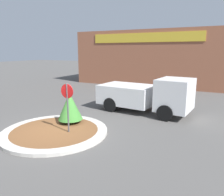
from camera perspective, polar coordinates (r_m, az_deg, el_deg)
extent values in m
plane|color=#514F4C|center=(10.42, -14.62, -8.80)|extent=(120.00, 120.00, 0.00)
cylinder|color=#BCB7AD|center=(10.39, -14.64, -8.45)|extent=(4.76, 4.76, 0.14)
cylinder|color=brown|center=(10.39, -14.64, -8.44)|extent=(3.91, 3.91, 0.14)
cylinder|color=#4C4C51|center=(9.70, -11.45, -3.05)|extent=(0.07, 0.07, 2.31)
cylinder|color=#B71414|center=(9.52, -11.66, 1.76)|extent=(0.63, 0.03, 0.63)
cylinder|color=brown|center=(11.23, -10.76, -5.85)|extent=(0.08, 0.08, 0.17)
cone|color=#3D7F33|center=(11.02, -10.92, -2.09)|extent=(1.22, 1.22, 1.35)
cube|color=white|center=(12.68, 16.10, 0.86)|extent=(1.98, 2.35, 1.76)
cube|color=white|center=(13.84, 4.08, 1.00)|extent=(3.53, 2.61, 1.17)
cube|color=black|center=(12.48, 18.91, 1.93)|extent=(0.23, 1.95, 0.62)
cylinder|color=black|center=(13.90, 16.47, -1.72)|extent=(0.89, 0.34, 0.87)
cylinder|color=black|center=(11.94, 13.66, -3.83)|extent=(0.89, 0.34, 0.87)
cylinder|color=black|center=(15.15, 3.91, -0.10)|extent=(0.89, 0.34, 0.87)
cylinder|color=black|center=(13.37, -0.40, -1.75)|extent=(0.89, 0.34, 0.87)
cube|color=#93563D|center=(25.25, 10.50, 10.25)|extent=(15.92, 6.00, 5.74)
cube|color=gold|center=(22.38, 8.47, 15.36)|extent=(11.14, 0.08, 0.90)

